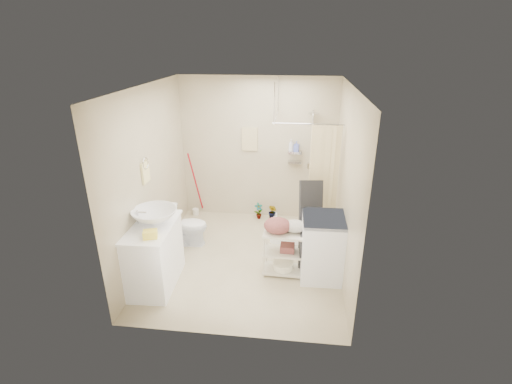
# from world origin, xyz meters

# --- Properties ---
(floor) EXTENTS (3.20, 3.20, 0.00)m
(floor) POSITION_xyz_m (0.00, 0.00, 0.00)
(floor) COLOR #BDB18E
(floor) RESTS_ON ground
(ceiling) EXTENTS (2.80, 3.20, 0.04)m
(ceiling) POSITION_xyz_m (0.00, 0.00, 2.60)
(ceiling) COLOR silver
(ceiling) RESTS_ON ground
(wall_back) EXTENTS (2.80, 0.04, 2.60)m
(wall_back) POSITION_xyz_m (0.00, 1.60, 1.30)
(wall_back) COLOR #BBAF91
(wall_back) RESTS_ON ground
(wall_front) EXTENTS (2.80, 0.04, 2.60)m
(wall_front) POSITION_xyz_m (0.00, -1.60, 1.30)
(wall_front) COLOR #BBAF91
(wall_front) RESTS_ON ground
(wall_left) EXTENTS (0.04, 3.20, 2.60)m
(wall_left) POSITION_xyz_m (-1.40, 0.00, 1.30)
(wall_left) COLOR #BBAF91
(wall_left) RESTS_ON ground
(wall_right) EXTENTS (0.04, 3.20, 2.60)m
(wall_right) POSITION_xyz_m (1.40, 0.00, 1.30)
(wall_right) COLOR #BBAF91
(wall_right) RESTS_ON ground
(vanity) EXTENTS (0.61, 1.04, 0.90)m
(vanity) POSITION_xyz_m (-1.16, -0.73, 0.45)
(vanity) COLOR white
(vanity) RESTS_ON ground
(sink) EXTENTS (0.60, 0.60, 0.20)m
(sink) POSITION_xyz_m (-1.12, -0.66, 1.00)
(sink) COLOR silver
(sink) RESTS_ON vanity
(counter_basket) EXTENTS (0.20, 0.18, 0.10)m
(counter_basket) POSITION_xyz_m (-1.04, -1.03, 0.95)
(counter_basket) COLOR yellow
(counter_basket) RESTS_ON vanity
(floor_basket) EXTENTS (0.26, 0.21, 0.12)m
(floor_basket) POSITION_xyz_m (-1.09, -1.03, 0.06)
(floor_basket) COLOR gold
(floor_basket) RESTS_ON ground
(toilet) EXTENTS (0.68, 0.41, 0.68)m
(toilet) POSITION_xyz_m (-1.04, 0.37, 0.34)
(toilet) COLOR white
(toilet) RESTS_ON ground
(mop) EXTENTS (0.13, 0.13, 1.27)m
(mop) POSITION_xyz_m (-1.20, 1.46, 0.63)
(mop) COLOR #A80515
(mop) RESTS_ON ground
(potted_plant_a) EXTENTS (0.20, 0.18, 0.32)m
(potted_plant_a) POSITION_xyz_m (0.03, 1.42, 0.16)
(potted_plant_a) COLOR #974528
(potted_plant_a) RESTS_ON ground
(potted_plant_b) EXTENTS (0.22, 0.22, 0.31)m
(potted_plant_b) POSITION_xyz_m (0.30, 1.42, 0.16)
(potted_plant_b) COLOR brown
(potted_plant_b) RESTS_ON ground
(hanging_towel) EXTENTS (0.28, 0.03, 0.42)m
(hanging_towel) POSITION_xyz_m (-0.15, 1.58, 1.50)
(hanging_towel) COLOR beige
(hanging_towel) RESTS_ON wall_back
(towel_ring) EXTENTS (0.04, 0.22, 0.34)m
(towel_ring) POSITION_xyz_m (-1.38, -0.20, 1.47)
(towel_ring) COLOR #F5E993
(towel_ring) RESTS_ON wall_left
(tp_holder) EXTENTS (0.08, 0.12, 0.14)m
(tp_holder) POSITION_xyz_m (-1.36, 0.05, 0.72)
(tp_holder) COLOR white
(tp_holder) RESTS_ON wall_left
(shower) EXTENTS (1.10, 1.10, 2.10)m
(shower) POSITION_xyz_m (0.85, 1.05, 1.05)
(shower) COLOR white
(shower) RESTS_ON ground
(shampoo_bottle_a) EXTENTS (0.11, 0.11, 0.22)m
(shampoo_bottle_a) POSITION_xyz_m (0.59, 1.50, 1.43)
(shampoo_bottle_a) COLOR silver
(shampoo_bottle_a) RESTS_ON shower
(shampoo_bottle_b) EXTENTS (0.10, 0.10, 0.19)m
(shampoo_bottle_b) POSITION_xyz_m (0.69, 1.51, 1.41)
(shampoo_bottle_b) COLOR #4F5CB3
(shampoo_bottle_b) RESTS_ON shower
(washing_machine) EXTENTS (0.64, 0.67, 0.92)m
(washing_machine) POSITION_xyz_m (1.14, -0.26, 0.46)
(washing_machine) COLOR white
(washing_machine) RESTS_ON ground
(laundry_rack) EXTENTS (0.59, 0.36, 0.80)m
(laundry_rack) POSITION_xyz_m (0.58, -0.28, 0.40)
(laundry_rack) COLOR beige
(laundry_rack) RESTS_ON ground
(ironing_board) EXTENTS (0.39, 0.28, 1.33)m
(ironing_board) POSITION_xyz_m (0.95, 0.02, 0.67)
(ironing_board) COLOR black
(ironing_board) RESTS_ON ground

